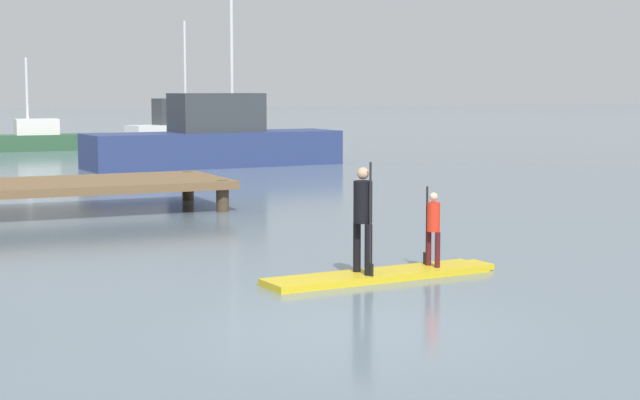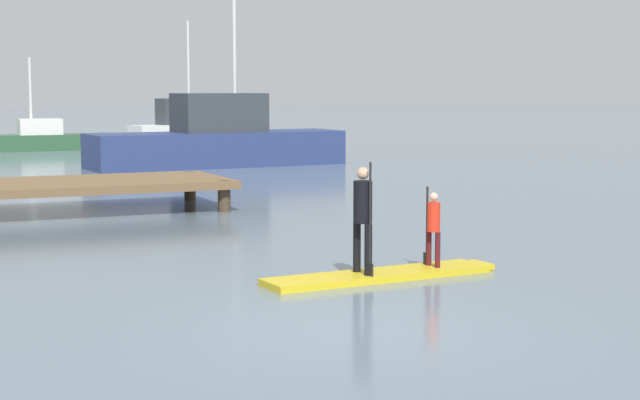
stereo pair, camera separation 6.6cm
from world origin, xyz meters
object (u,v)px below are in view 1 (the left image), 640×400
paddleboard_near (382,275)px  motor_boat_small_navy (183,127)px  fishing_boat_white_large (215,141)px  trawler_grey_distant (46,139)px  paddler_adult (363,213)px  paddler_child_solo (433,225)px

paddleboard_near → motor_boat_small_navy: size_ratio=0.60×
paddleboard_near → fishing_boat_white_large: 21.48m
paddleboard_near → fishing_boat_white_large: (4.59, 20.97, 0.84)m
trawler_grey_distant → paddler_adult: bearing=-92.1°
fishing_boat_white_large → paddleboard_near: bearing=-102.3°
paddler_child_solo → trawler_grey_distant: bearing=90.1°
paddler_adult → paddleboard_near: bearing=5.3°
paddler_adult → motor_boat_small_navy: bearing=77.0°
paddler_adult → paddler_child_solo: size_ratio=1.36×
paddleboard_near → paddler_child_solo: bearing=4.9°
paddler_adult → fishing_boat_white_large: 21.57m
paddler_child_solo → fishing_boat_white_large: bearing=79.9°
motor_boat_small_navy → trawler_grey_distant: 7.58m
paddler_adult → fishing_boat_white_large: size_ratio=0.18×
motor_boat_small_navy → trawler_grey_distant: (-7.01, -2.86, -0.29)m
paddler_adult → trawler_grey_distant: (1.18, 32.54, -0.49)m
motor_boat_small_navy → paddler_child_solo: bearing=-101.2°
fishing_boat_white_large → motor_boat_small_navy: 14.76m
motor_boat_small_navy → trawler_grey_distant: size_ratio=1.09×
paddler_child_solo → trawler_grey_distant: (-0.04, 32.43, -0.24)m
paddler_child_solo → motor_boat_small_navy: 35.97m
paddler_child_solo → fishing_boat_white_large: (3.71, 20.90, 0.17)m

